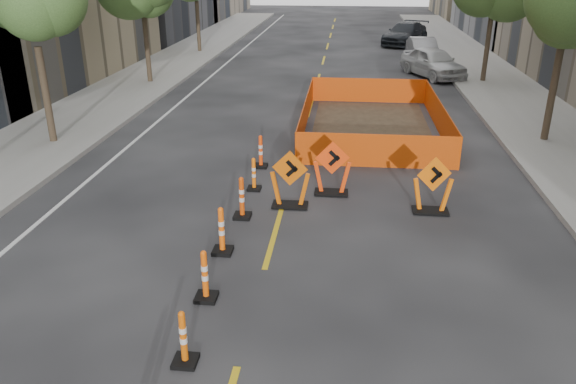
# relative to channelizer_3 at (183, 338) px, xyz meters

# --- Properties ---
(ground_plane) EXTENTS (140.00, 140.00, 0.00)m
(ground_plane) POSITION_rel_channelizer_3_xyz_m (0.84, 0.49, -0.49)
(ground_plane) COLOR black
(sidewalk_left) EXTENTS (4.00, 90.00, 0.15)m
(sidewalk_left) POSITION_rel_channelizer_3_xyz_m (-8.16, 12.49, -0.41)
(sidewalk_left) COLOR gray
(sidewalk_left) RESTS_ON ground
(sidewalk_right) EXTENTS (4.00, 90.00, 0.15)m
(sidewalk_right) POSITION_rel_channelizer_3_xyz_m (9.84, 12.49, -0.41)
(sidewalk_right) COLOR gray
(sidewalk_right) RESTS_ON ground
(tree_l_b) EXTENTS (2.80, 2.80, 5.95)m
(tree_l_b) POSITION_rel_channelizer_3_xyz_m (-7.56, 10.49, 4.04)
(tree_l_b) COLOR #382B1E
(tree_l_b) RESTS_ON ground
(tree_r_b) EXTENTS (2.80, 2.80, 5.95)m
(tree_r_b) POSITION_rel_channelizer_3_xyz_m (9.24, 12.49, 4.04)
(tree_r_b) COLOR #382B1E
(tree_r_b) RESTS_ON ground
(channelizer_3) EXTENTS (0.39, 0.39, 0.98)m
(channelizer_3) POSITION_rel_channelizer_3_xyz_m (0.00, 0.00, 0.00)
(channelizer_3) COLOR #DC5909
(channelizer_3) RESTS_ON ground
(channelizer_4) EXTENTS (0.41, 0.41, 1.04)m
(channelizer_4) POSITION_rel_channelizer_3_xyz_m (-0.10, 1.81, 0.03)
(channelizer_4) COLOR #F0570A
(channelizer_4) RESTS_ON ground
(channelizer_5) EXTENTS (0.43, 0.43, 1.09)m
(channelizer_5) POSITION_rel_channelizer_3_xyz_m (-0.18, 3.62, 0.05)
(channelizer_5) COLOR #FF5D0A
(channelizer_5) RESTS_ON ground
(channelizer_6) EXTENTS (0.42, 0.42, 1.07)m
(channelizer_6) POSITION_rel_channelizer_3_xyz_m (-0.07, 5.43, 0.05)
(channelizer_6) COLOR #DA4409
(channelizer_6) RESTS_ON ground
(channelizer_7) EXTENTS (0.37, 0.37, 0.93)m
(channelizer_7) POSITION_rel_channelizer_3_xyz_m (-0.07, 7.23, -0.02)
(channelizer_7) COLOR orange
(channelizer_7) RESTS_ON ground
(channelizer_8) EXTENTS (0.40, 0.40, 1.01)m
(channelizer_8) POSITION_rel_channelizer_3_xyz_m (-0.16, 9.04, 0.02)
(channelizer_8) COLOR #FF410A
(channelizer_8) RESTS_ON ground
(chevron_sign_left) EXTENTS (1.10, 0.75, 1.53)m
(chevron_sign_left) POSITION_rel_channelizer_3_xyz_m (1.03, 6.21, 0.28)
(chevron_sign_left) COLOR #D95909
(chevron_sign_left) RESTS_ON ground
(chevron_sign_center) EXTENTS (1.09, 0.75, 1.51)m
(chevron_sign_center) POSITION_rel_channelizer_3_xyz_m (2.07, 7.16, 0.27)
(chevron_sign_center) COLOR #FE400A
(chevron_sign_center) RESTS_ON ground
(chevron_sign_right) EXTENTS (1.13, 0.87, 1.49)m
(chevron_sign_right) POSITION_rel_channelizer_3_xyz_m (4.60, 6.24, 0.26)
(chevron_sign_right) COLOR orange
(chevron_sign_right) RESTS_ON ground
(safety_fence) EXTENTS (4.99, 8.44, 1.05)m
(safety_fence) POSITION_rel_channelizer_3_xyz_m (3.33, 13.62, 0.04)
(safety_fence) COLOR #FD440D
(safety_fence) RESTS_ON ground
(parked_car_near) EXTENTS (3.49, 4.90, 1.55)m
(parked_car_near) POSITION_rel_channelizer_3_xyz_m (6.87, 23.87, 0.29)
(parked_car_near) COLOR silver
(parked_car_near) RESTS_ON ground
(parked_car_mid) EXTENTS (1.75, 4.30, 1.39)m
(parked_car_mid) POSITION_rel_channelizer_3_xyz_m (6.89, 28.85, 0.21)
(parked_car_mid) COLOR #9E9EA4
(parked_car_mid) RESTS_ON ground
(parked_car_far) EXTENTS (4.12, 5.79, 1.56)m
(parked_car_far) POSITION_rel_channelizer_3_xyz_m (6.43, 35.83, 0.29)
(parked_car_far) COLOR black
(parked_car_far) RESTS_ON ground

